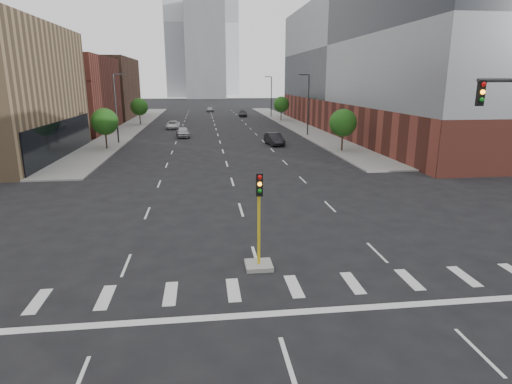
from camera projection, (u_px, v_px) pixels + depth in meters
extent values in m
cube|color=gray|center=(134.00, 125.00, 79.91)|extent=(5.00, 92.00, 0.15)
cube|color=gray|center=(292.00, 123.00, 83.51)|extent=(5.00, 92.00, 0.15)
cube|color=brown|center=(45.00, 94.00, 69.24)|extent=(20.00, 22.00, 12.00)
cube|color=brown|center=(86.00, 88.00, 94.07)|extent=(20.00, 24.00, 13.00)
cube|color=brown|center=(394.00, 116.00, 71.19)|extent=(24.00, 70.00, 5.00)
cube|color=slate|center=(400.00, 46.00, 68.40)|extent=(24.00, 70.00, 17.00)
cube|color=#B2B7BC|center=(188.00, 25.00, 212.08)|extent=(22.00, 22.00, 70.00)
cube|color=#B2B7BC|center=(220.00, 25.00, 251.37)|extent=(20.00, 20.00, 80.00)
cube|color=slate|center=(205.00, 50.00, 197.13)|extent=(18.00, 18.00, 44.00)
cube|color=#999993|center=(259.00, 265.00, 19.30)|extent=(1.20, 1.20, 0.20)
cylinder|color=gold|center=(259.00, 230.00, 18.87)|extent=(0.14, 0.14, 3.20)
cube|color=black|center=(259.00, 185.00, 18.17)|extent=(0.28, 0.18, 1.00)
sphere|color=red|center=(260.00, 177.00, 17.98)|extent=(0.18, 0.18, 0.18)
sphere|color=orange|center=(260.00, 184.00, 18.06)|extent=(0.18, 0.18, 0.18)
sphere|color=#0C7F19|center=(260.00, 191.00, 18.13)|extent=(0.18, 0.18, 0.18)
cube|color=black|center=(481.00, 93.00, 16.98)|extent=(0.28, 0.18, 1.00)
sphere|color=red|center=(484.00, 84.00, 16.78)|extent=(0.18, 0.18, 0.18)
sphere|color=orange|center=(483.00, 92.00, 16.85)|extent=(0.18, 0.18, 0.18)
sphere|color=#0C7F19|center=(482.00, 100.00, 16.93)|extent=(0.18, 0.18, 0.18)
cylinder|color=#2D2D30|center=(308.00, 106.00, 63.97)|extent=(0.20, 0.20, 9.00)
cube|color=#2D2D30|center=(304.00, 75.00, 62.73)|extent=(1.40, 0.22, 0.15)
cylinder|color=#2D2D30|center=(271.00, 97.00, 97.57)|extent=(0.20, 0.20, 9.00)
cube|color=#2D2D30|center=(268.00, 77.00, 96.33)|extent=(1.40, 0.22, 0.15)
cylinder|color=#2D2D30|center=(116.00, 110.00, 55.93)|extent=(0.20, 0.20, 9.00)
cube|color=#2D2D30|center=(120.00, 74.00, 54.89)|extent=(1.40, 0.22, 0.15)
cylinder|color=#382619|center=(106.00, 141.00, 51.95)|extent=(0.20, 0.20, 1.75)
sphere|color=#1B4713|center=(105.00, 122.00, 51.35)|extent=(3.20, 3.20, 3.20)
cylinder|color=#382619|center=(140.00, 120.00, 80.75)|extent=(0.20, 0.20, 1.75)
sphere|color=#1B4713|center=(139.00, 107.00, 80.15)|extent=(3.20, 3.20, 3.20)
cylinder|color=#382619|center=(342.00, 143.00, 50.50)|extent=(0.20, 0.20, 1.75)
sphere|color=#1B4713|center=(343.00, 123.00, 49.90)|extent=(3.20, 3.20, 3.20)
cylinder|color=#382619|center=(281.00, 116.00, 88.91)|extent=(0.20, 0.20, 1.75)
sphere|color=#1B4713|center=(281.00, 104.00, 88.30)|extent=(3.20, 3.20, 3.20)
imported|color=#A8A8AD|center=(183.00, 132.00, 63.40)|extent=(2.32, 4.75, 1.56)
imported|color=black|center=(274.00, 139.00, 55.78)|extent=(2.22, 4.92, 1.57)
imported|color=silver|center=(173.00, 125.00, 74.61)|extent=(2.29, 4.88, 1.35)
imported|color=#222228|center=(243.00, 114.00, 99.39)|extent=(2.44, 4.88, 1.36)
imported|color=#9C9CA0|center=(210.00, 109.00, 114.96)|extent=(1.98, 4.20, 1.39)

